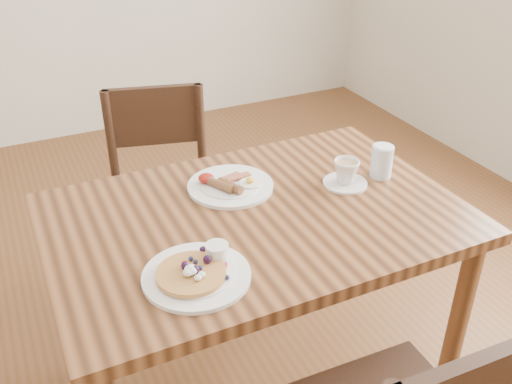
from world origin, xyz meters
TOP-DOWN VIEW (x-y plane):
  - dining_table at (0.00, 0.00)m, footprint 1.20×0.80m
  - chair_far at (-0.10, 0.67)m, footprint 0.51×0.51m
  - pancake_plate at (-0.26, -0.20)m, footprint 0.27×0.27m
  - breakfast_plate at (-0.01, 0.17)m, footprint 0.27×0.27m
  - teacup_saucer at (0.33, 0.03)m, footprint 0.14×0.14m
  - water_glass at (0.46, 0.03)m, footprint 0.07×0.07m

SIDE VIEW (x-z plane):
  - chair_far at x=-0.10m, z-range 0.05..0.93m
  - dining_table at x=0.00m, z-range 0.28..1.03m
  - breakfast_plate at x=-0.01m, z-range 0.74..0.78m
  - pancake_plate at x=-0.26m, z-range 0.74..0.79m
  - teacup_saucer at x=0.33m, z-range 0.75..0.83m
  - water_glass at x=0.46m, z-range 0.75..0.86m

